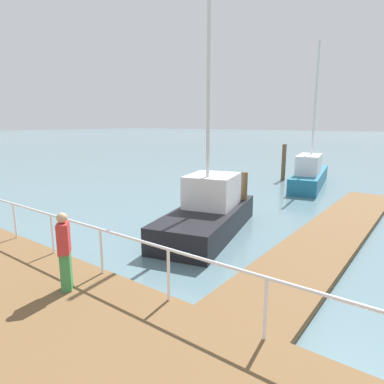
{
  "coord_description": "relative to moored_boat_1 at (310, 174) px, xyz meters",
  "views": [
    {
      "loc": [
        -7.66,
        6.98,
        3.8
      ],
      "look_at": [
        0.28,
        12.91,
        1.73
      ],
      "focal_mm": 31.35,
      "sensor_mm": 36.0,
      "label": 1
    }
  ],
  "objects": [
    {
      "name": "ground_plane",
      "position": [
        -12.46,
        6.8,
        -0.74
      ],
      "size": [
        300.0,
        300.0,
        0.0
      ],
      "primitive_type": "plane",
      "color": "slate"
    },
    {
      "name": "floating_dock",
      "position": [
        -8.52,
        -3.56,
        -0.65
      ],
      "size": [
        14.87,
        2.0,
        0.18
      ],
      "primitive_type": "cube",
      "color": "brown",
      "rests_on": "ground_plane"
    },
    {
      "name": "boardwalk_railing",
      "position": [
        -15.61,
        -4.29,
        0.52
      ],
      "size": [
        0.06,
        24.09,
        1.08
      ],
      "color": "white",
      "rests_on": "boardwalk"
    },
    {
      "name": "dock_piling_1",
      "position": [
        -8.74,
        -0.24,
        0.22
      ],
      "size": [
        0.24,
        0.24,
        1.92
      ],
      "primitive_type": "cylinder",
      "color": "brown",
      "rests_on": "ground_plane"
    },
    {
      "name": "dock_piling_4",
      "position": [
        1.29,
        2.16,
        0.46
      ],
      "size": [
        0.27,
        0.27,
        2.39
      ],
      "primitive_type": "cylinder",
      "color": "brown",
      "rests_on": "ground_plane"
    },
    {
      "name": "moored_boat_1",
      "position": [
        0.0,
        0.0,
        0.0
      ],
      "size": [
        7.31,
        2.84,
        8.32
      ],
      "color": "#1E6B8C",
      "rests_on": "ground_plane"
    },
    {
      "name": "moored_boat_2",
      "position": [
        -10.67,
        0.11,
        -0.02
      ],
      "size": [
        5.84,
        3.32,
        8.15
      ],
      "color": "black",
      "rests_on": "ground_plane"
    },
    {
      "name": "pedestrian_0",
      "position": [
        -16.54,
        -0.32,
        0.51
      ],
      "size": [
        0.4,
        0.42,
        1.65
      ],
      "color": "#3F8C4C",
      "rests_on": "boardwalk"
    }
  ]
}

